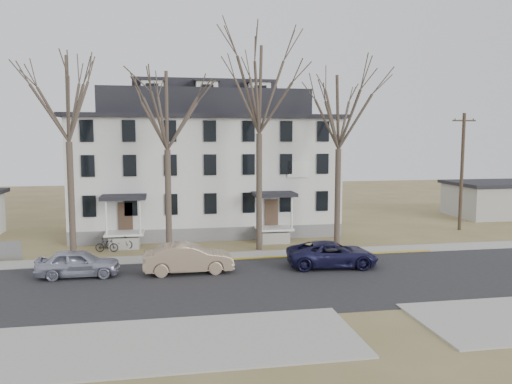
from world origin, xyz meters
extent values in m
plane|color=olive|center=(0.00, 0.00, 0.00)|extent=(120.00, 120.00, 0.00)
cube|color=#27272A|center=(0.00, 2.00, 0.00)|extent=(120.00, 10.00, 0.04)
cube|color=#A09F97|center=(0.00, 8.00, 0.00)|extent=(120.00, 2.00, 0.08)
cube|color=#A09F97|center=(-8.00, -5.00, 0.00)|extent=(20.00, 5.00, 0.08)
cube|color=gold|center=(5.00, 7.10, 0.00)|extent=(14.00, 0.25, 0.06)
cube|color=slate|center=(-2.00, 18.00, 0.50)|extent=(20.00, 10.00, 1.00)
cube|color=silver|center=(-2.00, 18.00, 5.00)|extent=(20.00, 10.00, 8.00)
cube|color=black|center=(-2.00, 18.00, 9.10)|extent=(20.80, 10.80, 0.30)
cube|color=black|center=(-2.00, 18.00, 10.25)|extent=(16.00, 7.00, 2.00)
cube|color=black|center=(-2.00, 18.00, 11.65)|extent=(11.00, 4.50, 0.80)
cube|color=white|center=(-8.00, 12.04, 1.00)|extent=(2.60, 2.00, 0.16)
cube|color=white|center=(2.50, 12.04, 1.00)|extent=(2.60, 2.00, 0.16)
cube|color=white|center=(4.50, 12.92, 5.20)|extent=(1.60, 0.08, 1.20)
cube|color=#A09F97|center=(26.00, 20.00, 1.50)|extent=(8.00, 6.00, 3.00)
cube|color=black|center=(26.00, 20.00, 3.20)|extent=(8.50, 6.50, 0.30)
cylinder|color=#473B31|center=(-11.00, 9.80, 3.64)|extent=(0.40, 0.40, 7.28)
cylinder|color=#473B31|center=(-5.00, 9.80, 3.38)|extent=(0.40, 0.40, 6.76)
cylinder|color=#473B31|center=(1.00, 9.80, 3.90)|extent=(0.40, 0.40, 7.80)
cylinder|color=#473B31|center=(6.50, 9.80, 3.38)|extent=(0.40, 0.40, 6.76)
cylinder|color=#3D3023|center=(18.50, 14.00, 4.75)|extent=(0.28, 0.28, 9.50)
cube|color=#3D3023|center=(18.50, 14.00, 8.90)|extent=(2.00, 0.12, 0.12)
imported|color=#9EA0B3|center=(-9.85, 4.81, 0.74)|extent=(4.39, 1.79, 1.49)
imported|color=#9B8367|center=(-3.95, 4.58, 0.82)|extent=(4.99, 1.81, 1.64)
imported|color=#19183B|center=(4.36, 4.46, 0.73)|extent=(5.50, 2.94, 1.47)
imported|color=black|center=(-8.33, 11.32, 0.48)|extent=(1.93, 1.00, 0.97)
imported|color=black|center=(-9.04, 10.58, 0.45)|extent=(1.55, 0.63, 0.90)
camera|label=1|loc=(-4.99, -22.81, 7.50)|focal=35.00mm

